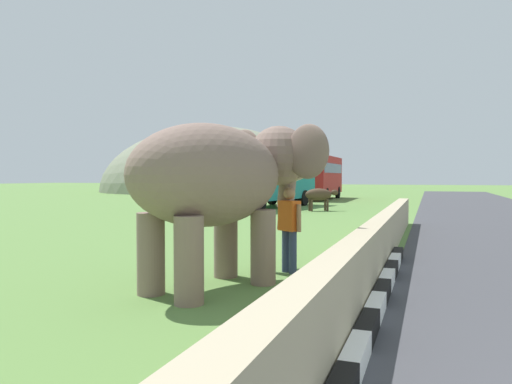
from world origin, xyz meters
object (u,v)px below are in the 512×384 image
bus_red (318,174)px  elephant (225,178)px  person_handler (289,225)px  cow_near (319,195)px  bus_teal (267,173)px

bus_red → elephant: bearing=-170.2°
person_handler → bus_red: 29.99m
elephant → person_handler: elephant is taller
person_handler → elephant: bearing=151.5°
person_handler → bus_red: size_ratio=0.19×
person_handler → cow_near: size_ratio=0.91×
person_handler → bus_red: bearing=11.6°
elephant → person_handler: bearing=-28.5°
elephant → bus_teal: 20.36m
bus_teal → bus_red: size_ratio=1.06×
cow_near → person_handler: bearing=-169.4°
person_handler → cow_near: 16.63m
cow_near → bus_teal: bearing=64.2°
elephant → bus_teal: bus_teal is taller
bus_teal → cow_near: 4.20m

